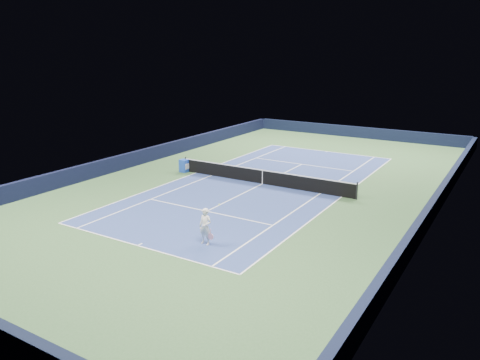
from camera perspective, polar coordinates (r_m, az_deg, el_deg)
The scene contains 19 objects.
ground at distance 31.16m, azimuth 2.75°, elevation -0.47°, with size 40.00×40.00×0.00m, color #34562E.
wall_far at distance 48.97m, azimuth 14.03°, elevation 5.70°, with size 22.00×0.35×1.10m, color black.
wall_right at distance 27.75m, azimuth 22.80°, elevation -2.59°, with size 0.35×40.00×1.10m, color black.
wall_left at distance 37.26m, azimuth -12.02°, elevation 2.77°, with size 0.35×40.00×1.10m, color black.
court_surface at distance 31.16m, azimuth 2.75°, elevation -0.47°, with size 10.97×23.77×0.01m, color navy.
baseline_far at distance 41.68m, azimuth 10.64°, elevation 3.44°, with size 10.97×0.08×0.00m, color white.
baseline_near at distance 22.07m, azimuth -12.39°, elevation -7.81°, with size 10.97×0.08×0.00m, color white.
sideline_doubles_right at distance 29.06m, azimuth 12.28°, elevation -2.02°, with size 0.08×23.77×0.00m, color white.
sideline_doubles_left at distance 34.02m, azimuth -5.38°, elevation 0.88°, with size 0.08×23.77×0.00m, color white.
sideline_singles_right at distance 29.50m, azimuth 9.78°, elevation -1.61°, with size 0.08×23.77×0.00m, color white.
sideline_singles_left at distance 33.25m, azimuth -3.48°, elevation 0.57°, with size 0.08×23.77×0.00m, color white.
service_line_far at distance 36.72m, azimuth 7.56°, elevation 1.92°, with size 8.23×0.08×0.00m, color white.
service_line_near at distance 25.98m, azimuth -4.06°, elevation -3.82°, with size 8.23×0.08×0.00m, color white.
center_service_line at distance 31.16m, azimuth 2.75°, elevation -0.46°, with size 0.08×12.80×0.00m, color white.
center_mark_far at distance 41.54m, azimuth 10.56°, elevation 3.40°, with size 0.08×0.30×0.00m, color white.
center_mark_near at distance 22.16m, azimuth -12.12°, elevation -7.69°, with size 0.08×0.30×0.00m, color white.
tennis_net at distance 31.02m, azimuth 2.76°, elevation 0.42°, with size 12.90×0.10×1.07m.
sponsor_cube at distance 34.29m, azimuth -6.83°, elevation 1.74°, with size 0.60×0.54×0.92m.
tennis_player at distance 21.46m, azimuth -4.24°, elevation -5.69°, with size 0.79×1.24×1.72m.
Camera 1 is at (14.28, -26.30, 8.68)m, focal length 35.00 mm.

